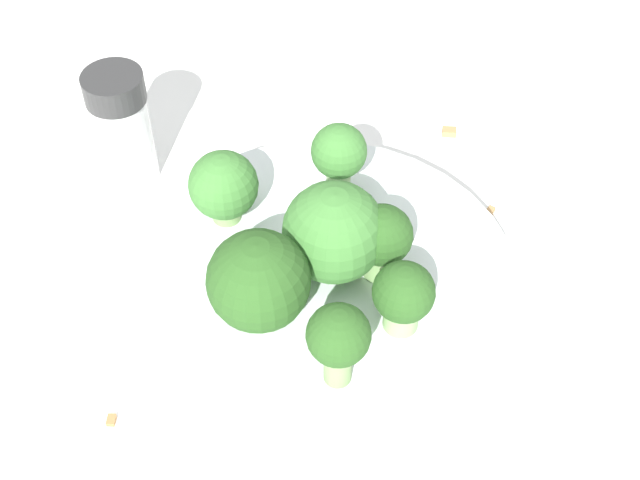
# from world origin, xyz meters

# --- Properties ---
(ground_plane) EXTENTS (3.00, 3.00, 0.00)m
(ground_plane) POSITION_xyz_m (0.00, 0.00, 0.00)
(ground_plane) COLOR white
(bowl) EXTENTS (0.23, 0.23, 0.04)m
(bowl) POSITION_xyz_m (0.00, 0.00, 0.02)
(bowl) COLOR silver
(bowl) RESTS_ON ground_plane
(broccoli_floret_0) EXTENTS (0.06, 0.06, 0.06)m
(broccoli_floret_0) POSITION_xyz_m (0.01, 0.01, 0.07)
(broccoli_floret_0) COLOR #8EB770
(broccoli_floret_0) RESTS_ON bowl
(broccoli_floret_1) EXTENTS (0.05, 0.05, 0.06)m
(broccoli_floret_1) POSITION_xyz_m (-0.03, -0.04, 0.07)
(broccoli_floret_1) COLOR #7A9E5B
(broccoli_floret_1) RESTS_ON bowl
(broccoli_floret_2) EXTENTS (0.03, 0.03, 0.05)m
(broccoli_floret_2) POSITION_xyz_m (0.00, 0.07, 0.07)
(broccoli_floret_2) COLOR #8EB770
(broccoli_floret_2) RESTS_ON bowl
(broccoli_floret_3) EXTENTS (0.03, 0.03, 0.05)m
(broccoli_floret_3) POSITION_xyz_m (0.02, -0.06, 0.07)
(broccoli_floret_3) COLOR #7A9E5B
(broccoli_floret_3) RESTS_ON bowl
(broccoli_floret_4) EXTENTS (0.03, 0.03, 0.04)m
(broccoli_floret_4) POSITION_xyz_m (0.05, -0.03, 0.06)
(broccoli_floret_4) COLOR #8EB770
(broccoli_floret_4) RESTS_ON bowl
(broccoli_floret_5) EXTENTS (0.04, 0.04, 0.05)m
(broccoli_floret_5) POSITION_xyz_m (-0.06, 0.04, 0.06)
(broccoli_floret_5) COLOR #7A9E5B
(broccoli_floret_5) RESTS_ON bowl
(broccoli_floret_6) EXTENTS (0.03, 0.03, 0.05)m
(broccoli_floret_6) POSITION_xyz_m (0.03, 0.01, 0.06)
(broccoli_floret_6) COLOR #84AD66
(broccoli_floret_6) RESTS_ON bowl
(pepper_shaker) EXTENTS (0.04, 0.04, 0.08)m
(pepper_shaker) POSITION_xyz_m (-0.15, 0.09, 0.04)
(pepper_shaker) COLOR silver
(pepper_shaker) RESTS_ON ground_plane
(almond_crumb_0) EXTENTS (0.01, 0.01, 0.01)m
(almond_crumb_0) POSITION_xyz_m (0.06, 0.17, 0.00)
(almond_crumb_0) COLOR #AD7F4C
(almond_crumb_0) RESTS_ON ground_plane
(almond_crumb_1) EXTENTS (0.01, 0.01, 0.01)m
(almond_crumb_1) POSITION_xyz_m (-0.10, -0.09, 0.00)
(almond_crumb_1) COLOR olive
(almond_crumb_1) RESTS_ON ground_plane
(almond_crumb_3) EXTENTS (0.01, 0.01, 0.01)m
(almond_crumb_3) POSITION_xyz_m (0.10, 0.10, 0.00)
(almond_crumb_3) COLOR #AD7F4C
(almond_crumb_3) RESTS_ON ground_plane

